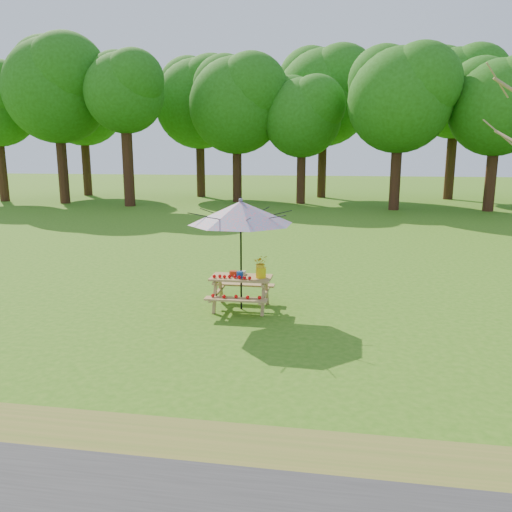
# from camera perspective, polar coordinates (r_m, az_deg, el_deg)

# --- Properties ---
(treeline) EXTENTS (60.00, 12.00, 16.00)m
(treeline) POSITION_cam_1_polar(r_m,az_deg,el_deg) (29.95, 16.14, 20.79)
(treeline) COLOR #215A0F
(treeline) RESTS_ON ground
(picnic_table) EXTENTS (1.20, 1.32, 0.67)m
(picnic_table) POSITION_cam_1_polar(r_m,az_deg,el_deg) (10.01, -1.70, -4.28)
(picnic_table) COLOR #AA894C
(picnic_table) RESTS_ON ground
(patio_umbrella) EXTENTS (2.65, 2.65, 2.25)m
(patio_umbrella) POSITION_cam_1_polar(r_m,az_deg,el_deg) (9.69, -1.76, 4.98)
(patio_umbrella) COLOR black
(patio_umbrella) RESTS_ON ground
(produce_bins) EXTENTS (0.30, 0.43, 0.13)m
(produce_bins) POSITION_cam_1_polar(r_m,az_deg,el_deg) (9.93, -2.04, -2.05)
(produce_bins) COLOR red
(produce_bins) RESTS_ON picnic_table
(tomatoes_row) EXTENTS (0.77, 0.13, 0.07)m
(tomatoes_row) POSITION_cam_1_polar(r_m,az_deg,el_deg) (9.77, -2.78, -2.39)
(tomatoes_row) COLOR red
(tomatoes_row) RESTS_ON picnic_table
(flower_bucket) EXTENTS (0.32, 0.30, 0.45)m
(flower_bucket) POSITION_cam_1_polar(r_m,az_deg,el_deg) (9.79, 0.57, -1.12)
(flower_bucket) COLOR yellow
(flower_bucket) RESTS_ON picnic_table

